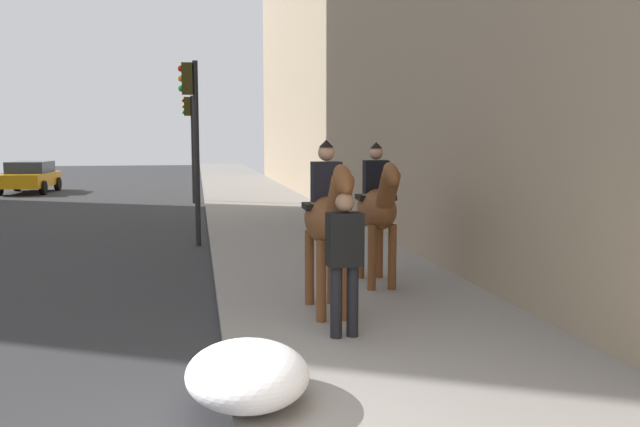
{
  "coord_description": "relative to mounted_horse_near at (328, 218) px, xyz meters",
  "views": [
    {
      "loc": [
        -4.94,
        0.25,
        2.42
      ],
      "look_at": [
        4.0,
        -1.43,
        1.4
      ],
      "focal_mm": 36.68,
      "sensor_mm": 36.0,
      "label": 1
    }
  ],
  "objects": [
    {
      "name": "sidewalk_slab",
      "position": [
        -3.42,
        -0.61,
        -1.35
      ],
      "size": [
        120.0,
        4.09,
        0.12
      ],
      "primitive_type": "cube",
      "color": "gray",
      "rests_on": "ground"
    },
    {
      "name": "mounted_horse_near",
      "position": [
        0.0,
        0.0,
        0.0
      ],
      "size": [
        2.15,
        0.6,
        2.31
      ],
      "rotation": [
        0.0,
        0.0,
        3.14
      ],
      "color": "brown",
      "rests_on": "sidewalk_slab"
    },
    {
      "name": "mounted_horse_far",
      "position": [
        1.58,
        -1.11,
        -0.03
      ],
      "size": [
        2.15,
        0.64,
        2.27
      ],
      "rotation": [
        0.0,
        0.0,
        3.09
      ],
      "color": "brown",
      "rests_on": "sidewalk_slab"
    },
    {
      "name": "pedestrian_greeting",
      "position": [
        -1.07,
        0.02,
        -0.31
      ],
      "size": [
        0.29,
        0.42,
        1.7
      ],
      "rotation": [
        0.0,
        0.0,
        0.08
      ],
      "color": "black",
      "rests_on": "sidewalk_slab"
    },
    {
      "name": "car_near_lane",
      "position": [
        23.71,
        9.29,
        -0.65
      ],
      "size": [
        4.22,
        2.21,
        1.44
      ],
      "rotation": [
        0.0,
        0.0,
        3.1
      ],
      "color": "orange",
      "rests_on": "ground"
    },
    {
      "name": "traffic_light_near_curb",
      "position": [
        6.78,
        1.77,
        1.38
      ],
      "size": [
        0.2,
        0.44,
        4.19
      ],
      "color": "black",
      "rests_on": "ground"
    },
    {
      "name": "traffic_light_far_curb",
      "position": [
        17.11,
        1.91,
        1.32
      ],
      "size": [
        0.2,
        0.44,
        4.09
      ],
      "color": "black",
      "rests_on": "ground"
    },
    {
      "name": "snow_pile_near",
      "position": [
        -2.75,
        1.28,
        -1.04
      ],
      "size": [
        1.42,
        1.1,
        0.49
      ],
      "primitive_type": "ellipsoid",
      "color": "white",
      "rests_on": "sidewalk_slab"
    }
  ]
}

